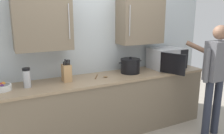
{
  "coord_description": "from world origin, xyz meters",
  "views": [
    {
      "loc": [
        -1.25,
        -2.12,
        1.78
      ],
      "look_at": [
        0.15,
        0.65,
        1.05
      ],
      "focal_mm": 35.67,
      "sensor_mm": 36.0,
      "label": 1
    }
  ],
  "objects_px": {
    "microwave_oven": "(166,58)",
    "knife_block": "(67,73)",
    "fruit_bowl": "(2,87)",
    "person_figure": "(215,72)",
    "wooden_spoon": "(101,77)",
    "stock_pot": "(130,66)",
    "thermos_flask": "(27,78)"
  },
  "relations": [
    {
      "from": "microwave_oven",
      "to": "stock_pot",
      "type": "distance_m",
      "value": 0.69
    },
    {
      "from": "knife_block",
      "to": "person_figure",
      "type": "xyz_separation_m",
      "value": [
        1.95,
        -0.79,
        -0.03
      ]
    },
    {
      "from": "stock_pot",
      "to": "person_figure",
      "type": "xyz_separation_m",
      "value": [
        0.95,
        -0.78,
        -0.02
      ]
    },
    {
      "from": "knife_block",
      "to": "wooden_spoon",
      "type": "distance_m",
      "value": 0.5
    },
    {
      "from": "microwave_oven",
      "to": "fruit_bowl",
      "type": "distance_m",
      "value": 2.48
    },
    {
      "from": "stock_pot",
      "to": "knife_block",
      "type": "bearing_deg",
      "value": 179.21
    },
    {
      "from": "microwave_oven",
      "to": "thermos_flask",
      "type": "bearing_deg",
      "value": -179.55
    },
    {
      "from": "fruit_bowl",
      "to": "wooden_spoon",
      "type": "xyz_separation_m",
      "value": [
        1.28,
        -0.02,
        -0.03
      ]
    },
    {
      "from": "fruit_bowl",
      "to": "person_figure",
      "type": "xyz_separation_m",
      "value": [
        2.74,
        -0.76,
        0.05
      ]
    },
    {
      "from": "fruit_bowl",
      "to": "knife_block",
      "type": "height_order",
      "value": "knife_block"
    },
    {
      "from": "knife_block",
      "to": "wooden_spoon",
      "type": "xyz_separation_m",
      "value": [
        0.49,
        -0.05,
        -0.11
      ]
    },
    {
      "from": "microwave_oven",
      "to": "thermos_flask",
      "type": "height_order",
      "value": "microwave_oven"
    },
    {
      "from": "fruit_bowl",
      "to": "thermos_flask",
      "type": "distance_m",
      "value": 0.29
    },
    {
      "from": "fruit_bowl",
      "to": "thermos_flask",
      "type": "height_order",
      "value": "thermos_flask"
    },
    {
      "from": "fruit_bowl",
      "to": "stock_pot",
      "type": "bearing_deg",
      "value": 0.53
    },
    {
      "from": "stock_pot",
      "to": "thermos_flask",
      "type": "bearing_deg",
      "value": -179.01
    },
    {
      "from": "knife_block",
      "to": "wooden_spoon",
      "type": "bearing_deg",
      "value": -5.48
    },
    {
      "from": "fruit_bowl",
      "to": "wooden_spoon",
      "type": "height_order",
      "value": "fruit_bowl"
    },
    {
      "from": "wooden_spoon",
      "to": "fruit_bowl",
      "type": "bearing_deg",
      "value": 179.27
    },
    {
      "from": "fruit_bowl",
      "to": "knife_block",
      "type": "distance_m",
      "value": 0.8
    },
    {
      "from": "fruit_bowl",
      "to": "stock_pot",
      "type": "distance_m",
      "value": 1.8
    },
    {
      "from": "thermos_flask",
      "to": "knife_block",
      "type": "bearing_deg",
      "value": 4.45
    },
    {
      "from": "fruit_bowl",
      "to": "thermos_flask",
      "type": "relative_size",
      "value": 0.85
    },
    {
      "from": "thermos_flask",
      "to": "person_figure",
      "type": "distance_m",
      "value": 2.57
    },
    {
      "from": "microwave_oven",
      "to": "person_figure",
      "type": "height_order",
      "value": "person_figure"
    },
    {
      "from": "stock_pot",
      "to": "person_figure",
      "type": "bearing_deg",
      "value": -39.43
    },
    {
      "from": "microwave_oven",
      "to": "thermos_flask",
      "type": "relative_size",
      "value": 3.14
    },
    {
      "from": "stock_pot",
      "to": "thermos_flask",
      "type": "distance_m",
      "value": 1.51
    },
    {
      "from": "microwave_oven",
      "to": "stock_pot",
      "type": "bearing_deg",
      "value": 179.27
    },
    {
      "from": "microwave_oven",
      "to": "knife_block",
      "type": "distance_m",
      "value": 1.68
    },
    {
      "from": "stock_pot",
      "to": "person_figure",
      "type": "distance_m",
      "value": 1.23
    },
    {
      "from": "person_figure",
      "to": "knife_block",
      "type": "bearing_deg",
      "value": 157.82
    }
  ]
}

